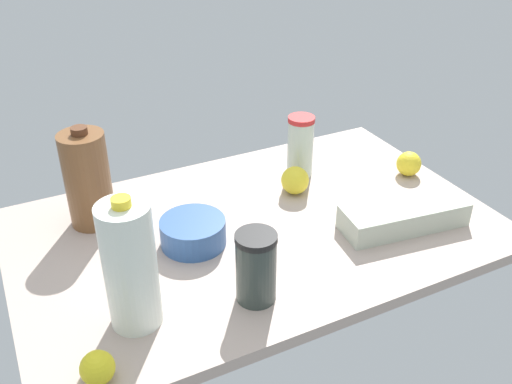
# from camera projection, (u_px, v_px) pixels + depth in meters

# --- Properties ---
(countertop) EXTENTS (1.20, 0.76, 0.03)m
(countertop) POSITION_uv_depth(u_px,v_px,m) (256.00, 231.00, 1.46)
(countertop) COLOR #B49F94
(countertop) RESTS_ON ground
(egg_carton) EXTENTS (0.33, 0.15, 0.06)m
(egg_carton) POSITION_uv_depth(u_px,v_px,m) (404.00, 216.00, 1.43)
(egg_carton) COLOR beige
(egg_carton) RESTS_ON countertop
(chocolate_milk_jug) EXTENTS (0.11, 0.11, 0.26)m
(chocolate_milk_jug) POSITION_uv_depth(u_px,v_px,m) (87.00, 179.00, 1.40)
(chocolate_milk_jug) COLOR brown
(chocolate_milk_jug) RESTS_ON countertop
(mixing_bowl) EXTENTS (0.16, 0.16, 0.07)m
(mixing_bowl) POSITION_uv_depth(u_px,v_px,m) (192.00, 231.00, 1.37)
(mixing_bowl) COLOR #315794
(mixing_bowl) RESTS_ON countertop
(milk_jug) EXTENTS (0.10, 0.10, 0.29)m
(milk_jug) POSITION_uv_depth(u_px,v_px,m) (130.00, 266.00, 1.09)
(milk_jug) COLOR white
(milk_jug) RESTS_ON countertop
(shaker_bottle) EXTENTS (0.09, 0.09, 0.16)m
(shaker_bottle) POSITION_uv_depth(u_px,v_px,m) (256.00, 267.00, 1.17)
(shaker_bottle) COLOR #343F3A
(shaker_bottle) RESTS_ON countertop
(tumbler_cup) EXTENTS (0.08, 0.08, 0.18)m
(tumbler_cup) POSITION_uv_depth(u_px,v_px,m) (300.00, 146.00, 1.64)
(tumbler_cup) COLOR silver
(tumbler_cup) RESTS_ON countertop
(lemon_loose) EXTENTS (0.06, 0.06, 0.06)m
(lemon_loose) POSITION_uv_depth(u_px,v_px,m) (97.00, 368.00, 1.01)
(lemon_loose) COLOR yellow
(lemon_loose) RESTS_ON countertop
(lemon_far_back) EXTENTS (0.07, 0.07, 0.07)m
(lemon_far_back) POSITION_uv_depth(u_px,v_px,m) (409.00, 164.00, 1.66)
(lemon_far_back) COLOR yellow
(lemon_far_back) RESTS_ON countertop
(lemon_beside_bowl) EXTENTS (0.08, 0.08, 0.08)m
(lemon_beside_bowl) POSITION_uv_depth(u_px,v_px,m) (295.00, 180.00, 1.57)
(lemon_beside_bowl) COLOR yellow
(lemon_beside_bowl) RESTS_ON countertop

